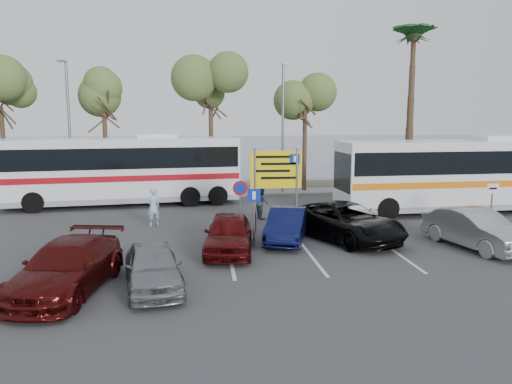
{
  "coord_description": "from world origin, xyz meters",
  "views": [
    {
      "loc": [
        -2.17,
        -17.66,
        4.98
      ],
      "look_at": [
        0.12,
        3.0,
        1.78
      ],
      "focal_mm": 35.0,
      "sensor_mm": 36.0,
      "label": 1
    }
  ],
  "objects": [
    {
      "name": "coach_bus_left",
      "position": [
        -6.5,
        10.5,
        1.85
      ],
      "size": [
        13.03,
        4.28,
        3.99
      ],
      "color": "silver",
      "rests_on": "ground"
    },
    {
      "name": "car_silver_b",
      "position": [
        8.11,
        -0.33,
        0.74
      ],
      "size": [
        2.6,
        4.73,
        1.48
      ],
      "primitive_type": "imported",
      "rotation": [
        0.0,
        0.0,
        0.24
      ],
      "color": "#929398",
      "rests_on": "ground"
    },
    {
      "name": "palm_tree",
      "position": [
        11.5,
        14.0,
        9.87
      ],
      "size": [
        4.8,
        4.8,
        11.2
      ],
      "color": "#382619",
      "rests_on": "kerb_strip"
    },
    {
      "name": "pedestrian_far",
      "position": [
        0.73,
        5.99,
        0.81
      ],
      "size": [
        0.79,
        0.91,
        1.62
      ],
      "primitive_type": "imported",
      "rotation": [
        0.0,
        0.0,
        1.82
      ],
      "color": "#313749",
      "rests_on": "ground"
    },
    {
      "name": "tree_mid",
      "position": [
        -1.5,
        14.0,
        6.65
      ],
      "size": [
        3.2,
        3.2,
        8.0
      ],
      "color": "#382619",
      "rests_on": "kerb_strip"
    },
    {
      "name": "street_lamp_left",
      "position": [
        -10.0,
        13.52,
        4.6
      ],
      "size": [
        0.45,
        1.15,
        8.01
      ],
      "color": "slate",
      "rests_on": "kerb_strip"
    },
    {
      "name": "car_maroon",
      "position": [
        -6.0,
        -3.5,
        0.72
      ],
      "size": [
        2.87,
        5.27,
        1.45
      ],
      "primitive_type": "imported",
      "rotation": [
        0.0,
        0.0,
        -0.18
      ],
      "color": "#430C0B",
      "rests_on": "ground"
    },
    {
      "name": "tree_right",
      "position": [
        4.5,
        14.0,
        6.17
      ],
      "size": [
        3.2,
        3.2,
        7.4
      ],
      "color": "#382619",
      "rests_on": "kerb_strip"
    },
    {
      "name": "ground",
      "position": [
        0.0,
        0.0,
        0.0
      ],
      "size": [
        120.0,
        120.0,
        0.0
      ],
      "primitive_type": "plane",
      "color": "#38383A",
      "rests_on": "ground"
    },
    {
      "name": "lane_markings",
      "position": [
        -1.14,
        -1.0,
        0.0
      ],
      "size": [
        12.02,
        4.2,
        0.01
      ],
      "primitive_type": null,
      "color": "silver",
      "rests_on": "ground"
    },
    {
      "name": "car_blue",
      "position": [
        1.2,
        1.5,
        0.65
      ],
      "size": [
        2.46,
        4.2,
        1.31
      ],
      "primitive_type": "imported",
      "rotation": [
        0.0,
        0.0,
        -0.29
      ],
      "color": "#0D123F",
      "rests_on": "ground"
    },
    {
      "name": "seawall",
      "position": [
        0.0,
        16.0,
        0.3
      ],
      "size": [
        48.0,
        0.8,
        0.6
      ],
      "primitive_type": "cube",
      "color": "gray",
      "rests_on": "ground"
    },
    {
      "name": "direction_sign",
      "position": [
        1.0,
        3.2,
        2.43
      ],
      "size": [
        2.2,
        0.12,
        3.6
      ],
      "color": "slate",
      "rests_on": "ground"
    },
    {
      "name": "kerb_strip",
      "position": [
        0.0,
        14.0,
        0.07
      ],
      "size": [
        44.0,
        2.4,
        0.15
      ],
      "primitive_type": "cube",
      "color": "gray",
      "rests_on": "ground"
    },
    {
      "name": "sign_no_stop",
      "position": [
        -0.6,
        2.38,
        1.58
      ],
      "size": [
        0.6,
        0.08,
        2.35
      ],
      "color": "slate",
      "rests_on": "ground"
    },
    {
      "name": "car_red",
      "position": [
        -1.2,
        0.12,
        0.71
      ],
      "size": [
        2.12,
        4.35,
        1.43
      ],
      "primitive_type": "imported",
      "rotation": [
        0.0,
        0.0,
        -0.11
      ],
      "color": "#4D0B0C",
      "rests_on": "ground"
    },
    {
      "name": "pedestrian_near",
      "position": [
        -4.36,
        5.0,
        0.87
      ],
      "size": [
        0.76,
        0.66,
        1.75
      ],
      "primitive_type": "imported",
      "rotation": [
        0.0,
        0.0,
        3.62
      ],
      "color": "#98B6DD",
      "rests_on": "ground"
    },
    {
      "name": "street_lamp_right",
      "position": [
        3.0,
        13.52,
        4.6
      ],
      "size": [
        0.45,
        1.15,
        8.01
      ],
      "color": "slate",
      "rests_on": "kerb_strip"
    },
    {
      "name": "tree_far_left",
      "position": [
        -14.0,
        14.0,
        6.33
      ],
      "size": [
        3.2,
        3.2,
        7.6
      ],
      "color": "#382619",
      "rests_on": "kerb_strip"
    },
    {
      "name": "coach_bus_right",
      "position": [
        11.1,
        6.5,
        1.84
      ],
      "size": [
        12.83,
        3.39,
        3.96
      ],
      "color": "silver",
      "rests_on": "ground"
    },
    {
      "name": "tree_left",
      "position": [
        -8.0,
        14.0,
        6.0
      ],
      "size": [
        3.2,
        3.2,
        7.2
      ],
      "color": "#382619",
      "rests_on": "kerb_strip"
    },
    {
      "name": "sign_parking",
      "position": [
        -0.2,
        0.79,
        1.47
      ],
      "size": [
        0.5,
        0.07,
        2.25
      ],
      "color": "slate",
      "rests_on": "ground"
    },
    {
      "name": "car_silver_a",
      "position": [
        -3.6,
        -3.5,
        0.66
      ],
      "size": [
        2.15,
        4.07,
        1.32
      ],
      "primitive_type": "imported",
      "rotation": [
        0.0,
        0.0,
        0.16
      ],
      "color": "gray",
      "rests_on": "ground"
    },
    {
      "name": "suv_black",
      "position": [
        3.6,
        1.5,
        0.74
      ],
      "size": [
        4.49,
        5.9,
        1.49
      ],
      "primitive_type": "imported",
      "rotation": [
        0.0,
        0.0,
        0.43
      ],
      "color": "black",
      "rests_on": "ground"
    },
    {
      "name": "sea",
      "position": [
        0.0,
        60.0,
        0.01
      ],
      "size": [
        140.0,
        140.0,
        0.0
      ],
      "primitive_type": "plane",
      "color": "#3F4E65",
      "rests_on": "ground"
    },
    {
      "name": "sign_taxi",
      "position": [
        9.8,
        1.49,
        1.42
      ],
      "size": [
        0.5,
        0.07,
        2.2
      ],
      "color": "slate",
      "rests_on": "ground"
    }
  ]
}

